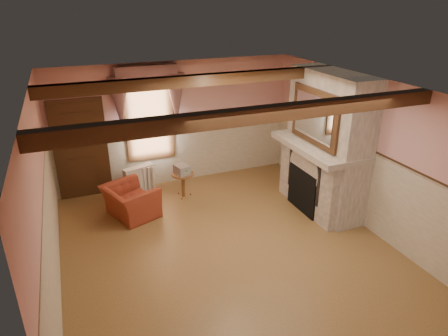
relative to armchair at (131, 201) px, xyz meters
name	(u,v)px	position (x,y,z in m)	size (l,w,h in m)	color
floor	(225,245)	(1.34, -1.67, -0.32)	(5.50, 6.00, 0.01)	brown
ceiling	(225,88)	(1.34, -1.67, 2.48)	(5.50, 6.00, 0.01)	silver
wall_back	(176,123)	(1.34, 1.33, 1.08)	(5.50, 0.02, 2.80)	#D99896
wall_front	(338,287)	(1.34, -4.67, 1.08)	(5.50, 0.02, 2.80)	#D99896
wall_left	(43,203)	(-1.41, -1.67, 1.08)	(0.02, 6.00, 2.80)	#D99896
wall_right	(361,151)	(4.09, -1.67, 1.08)	(0.02, 6.00, 2.80)	#D99896
wainscot	(225,208)	(1.34, -1.67, 0.43)	(5.50, 6.00, 1.50)	beige
chair_rail	(225,168)	(1.34, -1.67, 1.18)	(5.50, 6.00, 0.08)	black
firebox	(305,190)	(3.34, -1.07, 0.13)	(0.20, 0.95, 0.90)	black
armchair	(131,201)	(0.00, 0.00, 0.00)	(0.99, 0.86, 0.64)	maroon
side_table	(183,185)	(1.21, 0.43, -0.05)	(0.48, 0.48, 0.55)	brown
book_stack	(182,170)	(1.19, 0.41, 0.33)	(0.26, 0.32, 0.20)	#B7AD8C
radiator	(140,179)	(0.37, 1.03, -0.02)	(0.70, 0.18, 0.60)	silver
bowl	(326,145)	(3.59, -1.28, 1.14)	(0.31, 0.31, 0.07)	brown
mantel_clock	(299,127)	(3.59, -0.29, 1.20)	(0.14, 0.24, 0.20)	black
oil_lamp	(306,129)	(3.59, -0.54, 1.24)	(0.11, 0.11, 0.28)	#B79133
candle_red	(341,151)	(3.59, -1.73, 1.18)	(0.06, 0.06, 0.16)	maroon
jar_yellow	(339,150)	(3.59, -1.65, 1.16)	(0.06, 0.06, 0.12)	gold
fireplace	(327,143)	(3.77, -1.07, 1.08)	(0.85, 2.00, 2.80)	gray
mantel	(319,146)	(3.59, -1.07, 1.04)	(1.05, 2.05, 0.12)	gray
overmantel_mirror	(314,117)	(3.40, -1.07, 1.65)	(0.06, 1.44, 1.04)	silver
door	(81,151)	(-0.76, 1.27, 0.73)	(1.10, 0.10, 2.10)	black
window	(149,116)	(0.74, 1.30, 1.33)	(1.06, 0.08, 2.02)	white
window_drapes	(148,89)	(0.74, 1.21, 1.93)	(1.30, 0.14, 1.40)	gray
ceiling_beam_front	(261,115)	(1.34, -2.87, 2.38)	(5.50, 0.18, 0.20)	black
ceiling_beam_back	(200,80)	(1.34, -0.47, 2.38)	(5.50, 0.18, 0.20)	black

